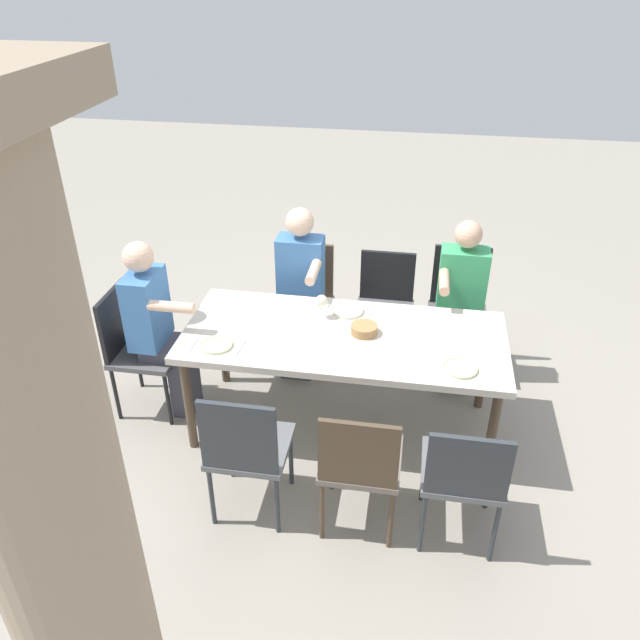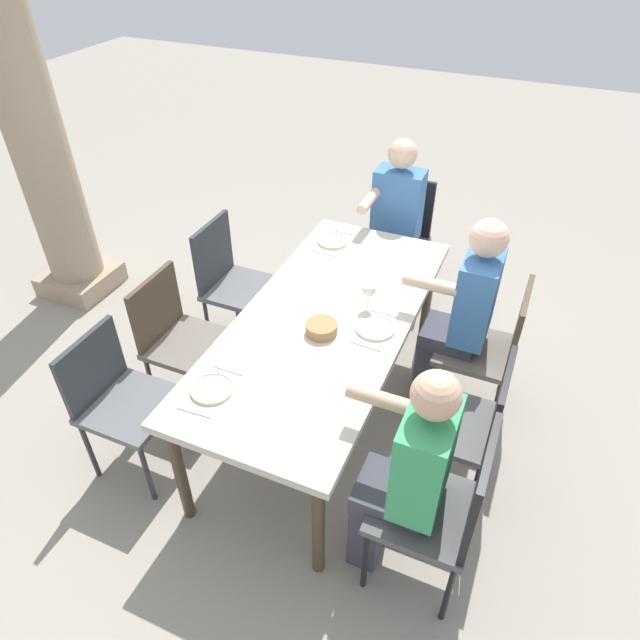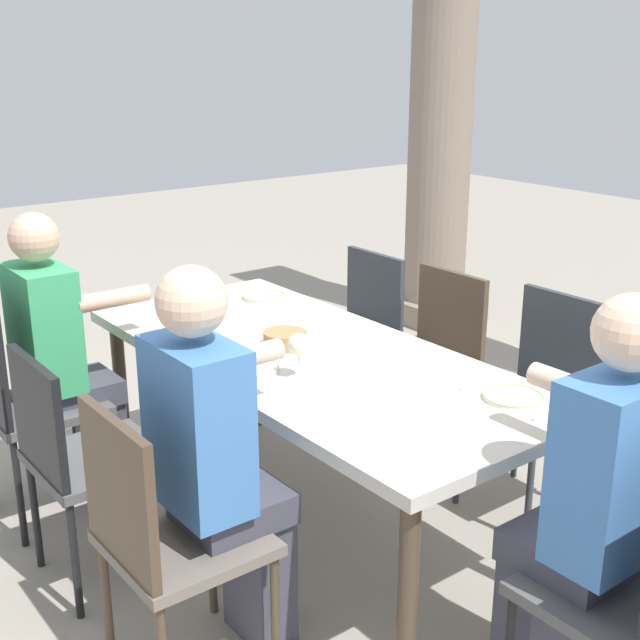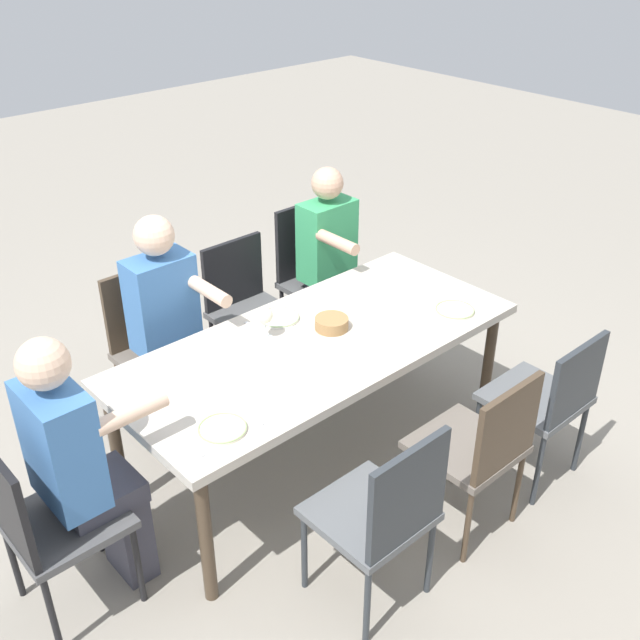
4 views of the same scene
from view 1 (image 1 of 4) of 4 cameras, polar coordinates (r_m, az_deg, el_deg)
The scene contains 24 objects.
ground_plane at distance 4.47m, azimuth 1.99°, elevation -9.46°, with size 16.00×16.00×0.00m, color gray.
dining_table at distance 4.06m, azimuth 2.17°, elevation -2.04°, with size 2.07×0.90×0.75m.
chair_west_north at distance 3.49m, azimuth 12.94°, elevation -13.39°, with size 0.44×0.44×0.86m.
chair_west_south at distance 4.87m, azimuth 12.43°, elevation 1.49°, with size 0.44×0.44×0.97m.
chair_mid_north at distance 3.47m, azimuth 3.66°, elevation -12.66°, with size 0.44×0.44×0.87m.
chair_mid_south at distance 4.87m, azimuth 5.93°, elevation 1.64°, with size 0.44×0.44×0.89m.
chair_east_north at distance 3.55m, azimuth -6.75°, elevation -11.36°, with size 0.44×0.44×0.91m.
chair_east_south at distance 4.94m, azimuth -1.41°, elevation 2.24°, with size 0.44×0.44×0.91m.
chair_head_east at distance 4.53m, azimuth -16.45°, elevation -2.04°, with size 0.44×0.44×0.92m.
diner_woman_green at distance 4.36m, azimuth -14.48°, elevation -0.48°, with size 0.49×0.35×1.30m.
diner_man_white at distance 4.68m, azimuth -1.86°, elevation 2.92°, with size 0.35×0.49×1.30m.
diner_guest_third at distance 4.65m, azimuth 12.60°, elevation 1.64°, with size 0.35×0.49×1.27m.
stone_column_centre at distance 2.06m, azimuth -21.34°, elevation -21.20°, with size 0.51×0.51×2.74m.
plate_0 at distance 3.78m, azimuth 12.62°, elevation -4.32°, with size 0.20×0.20×0.02m.
fork_0 at distance 3.80m, azimuth 14.86°, elevation -4.57°, with size 0.02×0.17×0.01m, color silver.
spoon_0 at distance 3.78m, azimuth 10.34°, elevation -4.21°, with size 0.02×0.17×0.01m, color silver.
plate_1 at distance 4.26m, azimuth 2.53°, elevation 0.84°, with size 0.21×0.21×0.02m.
wine_glass_1 at distance 4.14m, azimuth 0.14°, elevation 1.70°, with size 0.08×0.08×0.17m.
fork_1 at distance 4.25m, azimuth 4.53°, elevation 0.61°, with size 0.02×0.17×0.01m, color silver.
spoon_1 at distance 4.28m, azimuth 0.54°, elevation 0.95°, with size 0.02×0.17×0.01m, color silver.
plate_2 at distance 3.95m, azimuth -9.39°, elevation -2.26°, with size 0.20×0.20×0.02m.
fork_2 at distance 3.91m, azimuth -7.29°, elevation -2.55°, with size 0.02×0.17×0.01m, color silver.
spoon_2 at distance 4.00m, azimuth -11.42°, elevation -2.12°, with size 0.02×0.17×0.01m, color silver.
bread_basket at distance 4.02m, azimuth 4.03°, elevation -0.85°, with size 0.17×0.17×0.06m, color #9E7547.
Camera 1 is at (-0.41, 3.37, 2.91)m, focal length 35.23 mm.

